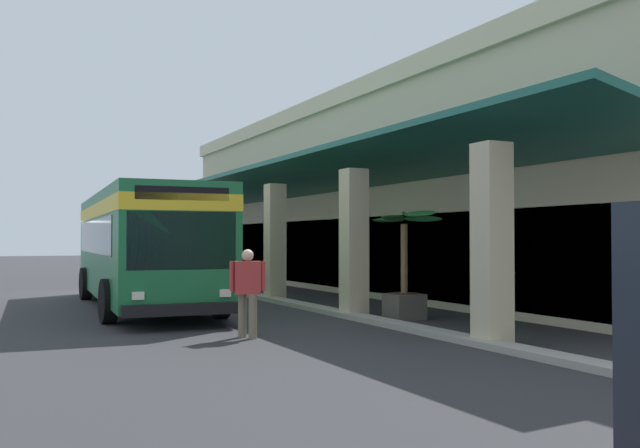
{
  "coord_description": "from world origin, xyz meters",
  "views": [
    {
      "loc": [
        25.4,
        -3.11,
        1.87
      ],
      "look_at": [
        7.73,
        5.45,
        2.31
      ],
      "focal_mm": 38.93,
      "sensor_mm": 36.0,
      "label": 1
    }
  ],
  "objects": [
    {
      "name": "ground",
      "position": [
        0.0,
        8.0,
        0.0
      ],
      "size": [
        120.0,
        120.0,
        0.0
      ],
      "primitive_type": "plane",
      "color": "#2D2D30"
    },
    {
      "name": "curb_strip",
      "position": [
        2.72,
        4.79,
        0.06
      ],
      "size": [
        37.04,
        0.5,
        0.12
      ],
      "primitive_type": "cube",
      "color": "#9E998E",
      "rests_on": "ground"
    },
    {
      "name": "plaza_building",
      "position": [
        2.72,
        14.41,
        3.58
      ],
      "size": [
        31.17,
        16.34,
        7.16
      ],
      "color": "#C6B793",
      "rests_on": "ground"
    },
    {
      "name": "transit_bus",
      "position": [
        5.84,
        0.85,
        1.85
      ],
      "size": [
        11.33,
        3.21,
        3.34
      ],
      "color": "#196638",
      "rests_on": "ground"
    },
    {
      "name": "pedestrian",
      "position": [
        12.91,
        1.41,
        0.95
      ],
      "size": [
        0.43,
        0.64,
        1.68
      ],
      "color": "#726651",
      "rests_on": "ground"
    },
    {
      "name": "potted_palm",
      "position": [
        11.58,
        5.8,
        0.73
      ],
      "size": [
        1.96,
        1.79,
        2.57
      ],
      "color": "#4C4742",
      "rests_on": "ground"
    }
  ]
}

